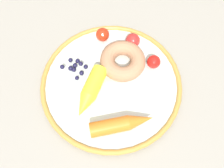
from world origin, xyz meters
TOP-DOWN VIEW (x-y plane):
  - ground_plane at (0.00, 0.00)m, footprint 6.00×6.00m
  - dining_table at (0.00, 0.00)m, footprint 0.93×0.94m
  - plate at (-0.04, 0.00)m, footprint 0.33×0.33m
  - carrot_orange at (0.01, 0.09)m, footprint 0.14×0.09m
  - carrot_yellow at (0.02, -0.01)m, footprint 0.12×0.09m
  - donut at (-0.09, -0.02)m, footprint 0.15×0.15m
  - blueberry_pile at (0.00, -0.08)m, footprint 0.06×0.06m
  - tomato_near at (-0.15, -0.05)m, footprint 0.04×0.04m
  - tomato_mid at (-0.15, 0.03)m, footprint 0.03×0.03m
  - tomato_far at (-0.10, -0.11)m, footprint 0.03×0.03m

SIDE VIEW (x-z plane):
  - ground_plane at x=0.00m, z-range 0.00..0.00m
  - dining_table at x=0.00m, z-range 0.26..0.97m
  - plate at x=-0.04m, z-range 0.70..0.72m
  - blueberry_pile at x=0.00m, z-range 0.71..0.73m
  - tomato_mid at x=-0.15m, z-range 0.71..0.75m
  - carrot_orange at x=0.01m, z-range 0.71..0.75m
  - tomato_far at x=-0.10m, z-range 0.71..0.75m
  - donut at x=-0.09m, z-range 0.71..0.75m
  - tomato_near at x=-0.15m, z-range 0.71..0.75m
  - carrot_yellow at x=0.02m, z-range 0.71..0.75m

